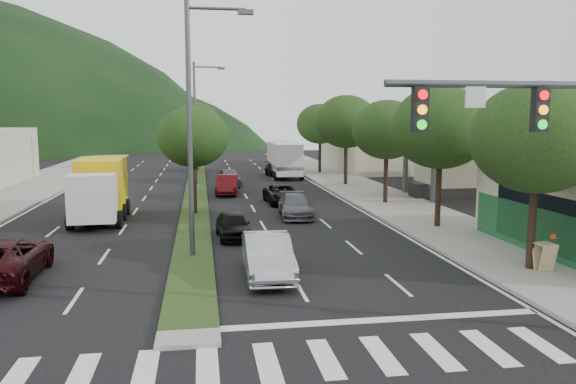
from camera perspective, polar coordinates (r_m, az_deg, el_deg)
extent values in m
plane|color=black|center=(15.09, -10.06, -14.01)|extent=(160.00, 160.00, 0.00)
cube|color=gray|center=(41.23, 8.28, -0.09)|extent=(5.00, 90.00, 0.15)
cube|color=#203613|center=(42.40, -9.33, 0.08)|extent=(1.60, 56.00, 0.12)
cube|color=silver|center=(13.25, -10.23, -17.16)|extent=(19.00, 2.20, 0.01)
cylinder|color=#47494C|center=(14.48, 21.32, 10.15)|extent=(6.00, 0.18, 0.18)
cube|color=black|center=(14.75, 24.21, 7.61)|extent=(0.35, 0.25, 1.05)
cube|color=black|center=(13.36, 13.25, 8.14)|extent=(0.35, 0.25, 1.05)
cube|color=silver|center=(40.56, 18.55, 6.45)|extent=(12.00, 8.00, 0.50)
cube|color=#D8B80B|center=(40.57, 18.53, 5.96)|extent=(12.20, 8.20, 0.50)
cylinder|color=#47494C|center=(36.72, 14.61, 2.30)|extent=(0.36, 0.36, 4.60)
cylinder|color=#47494C|center=(40.57, 25.05, 2.31)|extent=(0.36, 0.36, 4.60)
cylinder|color=#47494C|center=(41.34, 11.86, 2.95)|extent=(0.36, 0.36, 4.60)
cylinder|color=#47494C|center=(44.80, 21.49, 2.93)|extent=(0.36, 0.36, 4.60)
cube|color=black|center=(39.20, 13.08, 0.10)|extent=(0.80, 1.60, 1.10)
cube|color=black|center=(42.83, 23.06, 0.31)|extent=(0.80, 1.60, 1.10)
cube|color=beige|center=(61.17, 9.37, 4.75)|extent=(10.00, 16.00, 5.20)
cylinder|color=black|center=(21.74, 23.56, -2.46)|extent=(0.28, 0.28, 3.64)
ellipsoid|color=black|center=(21.46, 23.97, 5.08)|extent=(4.60, 4.60, 3.91)
cylinder|color=black|center=(28.72, 15.04, 0.38)|extent=(0.28, 0.28, 3.81)
ellipsoid|color=black|center=(28.51, 15.24, 6.36)|extent=(4.80, 4.80, 4.08)
cylinder|color=black|center=(36.14, 9.91, 1.78)|extent=(0.28, 0.28, 3.58)
ellipsoid|color=black|center=(35.97, 10.01, 6.25)|extent=(4.40, 4.40, 3.74)
cylinder|color=black|center=(45.67, 5.89, 3.26)|extent=(0.28, 0.28, 3.92)
ellipsoid|color=black|center=(45.54, 5.94, 7.13)|extent=(5.00, 5.00, 4.25)
cylinder|color=black|center=(55.38, 3.25, 3.92)|extent=(0.28, 0.28, 3.70)
ellipsoid|color=black|center=(55.28, 3.27, 6.93)|extent=(4.60, 4.60, 3.91)
cylinder|color=black|center=(32.26, -9.51, 0.85)|extent=(0.28, 0.28, 3.36)
ellipsoid|color=black|center=(32.06, -9.62, 5.54)|extent=(4.00, 4.00, 3.40)
cylinder|color=black|center=(58.15, -9.27, 4.04)|extent=(0.28, 0.28, 3.81)
ellipsoid|color=black|center=(58.04, -9.33, 6.98)|extent=(4.80, 4.80, 4.08)
cylinder|color=#47494C|center=(22.05, -9.95, 6.11)|extent=(0.20, 0.20, 10.00)
cylinder|color=#47494C|center=(22.42, -7.28, 18.00)|extent=(2.20, 0.12, 0.12)
cube|color=#47494C|center=(22.47, -4.33, 17.76)|extent=(0.60, 0.25, 0.18)
cylinder|color=#47494C|center=(47.04, -9.42, 6.85)|extent=(0.20, 0.20, 10.00)
cylinder|color=#47494C|center=(47.22, -8.18, 12.46)|extent=(2.20, 0.12, 0.12)
cube|color=#47494C|center=(47.24, -6.81, 12.36)|extent=(0.60, 0.25, 0.18)
imported|color=#ACAFB4|center=(19.64, -2.08, -6.51)|extent=(1.65, 4.53, 1.48)
imported|color=black|center=(21.55, -26.98, -6.09)|extent=(2.54, 5.35, 1.47)
imported|color=black|center=(25.96, -5.59, -3.36)|extent=(1.65, 3.66, 1.22)
imported|color=#54555A|center=(31.28, 0.75, -1.42)|extent=(2.05, 4.44, 1.26)
imported|color=#4D0C0E|center=(40.79, -6.19, 0.74)|extent=(1.89, 4.34, 1.39)
imported|color=black|center=(36.17, -0.57, -0.23)|extent=(2.23, 4.47, 1.22)
imported|color=#505156|center=(45.77, -5.99, 1.50)|extent=(2.01, 4.26, 1.41)
imported|color=black|center=(52.78, -1.06, 2.31)|extent=(2.21, 4.76, 1.35)
cube|color=silver|center=(28.90, -19.26, -0.61)|extent=(2.27, 1.70, 2.33)
cube|color=#E0BB0B|center=(32.56, -18.34, 0.49)|extent=(2.49, 4.33, 3.13)
cube|color=black|center=(31.94, -18.43, -1.94)|extent=(2.24, 5.94, 0.30)
cylinder|color=black|center=(29.35, -16.79, -2.69)|extent=(0.34, 0.92, 0.91)
cylinder|color=black|center=(29.68, -21.27, -2.77)|extent=(0.34, 0.92, 0.91)
cylinder|color=black|center=(31.51, -16.40, -1.98)|extent=(0.34, 0.92, 0.91)
cylinder|color=black|center=(31.82, -20.57, -2.07)|extent=(0.34, 0.92, 0.91)
cylinder|color=black|center=(33.48, -16.09, -1.42)|extent=(0.34, 0.92, 0.91)
cylinder|color=black|center=(33.77, -20.02, -1.51)|extent=(0.34, 0.92, 0.91)
cube|color=silver|center=(52.41, -0.41, 3.52)|extent=(2.44, 8.36, 2.78)
cube|color=slate|center=(52.47, -0.41, 2.76)|extent=(2.50, 8.36, 0.32)
cylinder|color=black|center=(55.69, -2.05, 2.32)|extent=(0.34, 0.84, 0.83)
cylinder|color=black|center=(55.97, 0.31, 2.35)|extent=(0.34, 0.84, 0.83)
cylinder|color=black|center=(54.70, -1.94, 2.22)|extent=(0.34, 0.84, 0.83)
cylinder|color=black|center=(54.99, 0.46, 2.26)|extent=(0.34, 0.84, 0.83)
cylinder|color=black|center=(49.43, -1.28, 1.65)|extent=(0.34, 0.84, 0.83)
cylinder|color=black|center=(49.75, 1.37, 1.69)|extent=(0.34, 0.84, 0.83)
cube|color=tan|center=(21.70, 24.95, -6.13)|extent=(0.61, 0.30, 0.98)
cube|color=tan|center=(22.03, 24.24, -5.89)|extent=(0.61, 0.30, 0.98)
cube|color=tan|center=(21.77, 24.66, -4.81)|extent=(0.63, 0.53, 0.04)
cube|color=red|center=(21.60, 25.35, -4.11)|extent=(0.22, 0.04, 0.16)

